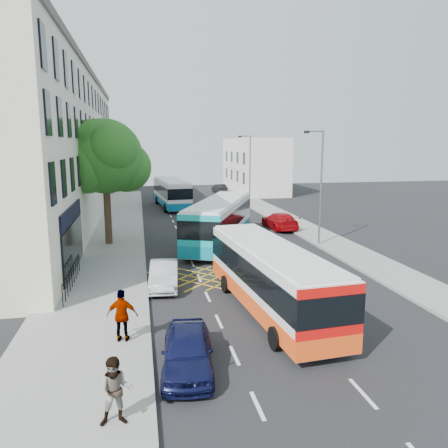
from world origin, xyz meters
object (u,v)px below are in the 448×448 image
bus_far (171,193)px  bus_near (270,277)px  street_tree (105,157)px  lamp_far (249,167)px  pedestrian_near (116,391)px  distant_car_grey (165,192)px  pedestrian_far (122,316)px  distant_car_silver (235,198)px  distant_car_dark (219,188)px  bus_mid (220,221)px  motorbike (310,329)px  parked_car_blue (187,350)px  lamp_near (320,181)px  red_hatchback (280,221)px  parked_car_silver (164,275)px

bus_far → bus_near: bearing=-91.9°
street_tree → bus_far: 19.85m
lamp_far → pedestrian_near: (-13.20, -38.28, -3.56)m
distant_car_grey → pedestrian_far: pedestrian_far is taller
distant_car_silver → distant_car_dark: distant_car_dark is taller
bus_mid → bus_far: bus_mid is taller
motorbike → pedestrian_near: bearing=-143.9°
distant_car_silver → bus_near: bearing=72.3°
lamp_far → parked_car_blue: size_ratio=2.00×
pedestrian_far → lamp_near: bearing=-124.0°
red_hatchback → pedestrian_far: (-12.50, -19.88, 0.40)m
lamp_far → distant_car_dark: 15.55m
street_tree → bus_near: size_ratio=0.83×
bus_mid → motorbike: bearing=-66.7°
lamp_near → parked_car_blue: size_ratio=2.00×
lamp_far → distant_car_grey: bearing=129.5°
street_tree → parked_car_blue: (3.61, -18.63, -5.61)m
distant_car_grey → distant_car_dark: 9.26m
distant_car_dark → distant_car_silver: bearing=81.8°
parked_car_blue → parked_car_silver: 8.51m
red_hatchback → distant_car_silver: 16.67m
street_tree → parked_car_blue: 19.79m
red_hatchback → bus_far: bearing=-64.1°
parked_car_blue → parked_car_silver: bearing=98.2°
bus_near → red_hatchback: size_ratio=2.16×
street_tree → pedestrian_near: street_tree is taller
distant_car_grey → bus_far: bearing=-84.2°
bus_near → parked_car_silver: size_ratio=2.68×
parked_car_blue → distant_car_grey: bearing=93.9°
street_tree → distant_car_silver: 25.12m
bus_far → distant_car_grey: (-0.20, 9.60, -0.94)m
distant_car_grey → parked_car_blue: bearing=-87.9°
street_tree → lamp_near: (14.71, -2.97, -1.68)m
street_tree → pedestrian_near: 21.94m
bus_far → distant_car_dark: bearing=54.2°
pedestrian_far → bus_mid: bearing=-102.3°
parked_car_blue → distant_car_dark: bearing=84.8°
parked_car_blue → distant_car_grey: 46.66m
lamp_far → pedestrian_far: bearing=-111.6°
parked_car_silver → distant_car_dark: parked_car_silver is taller
street_tree → motorbike: bearing=-66.2°
bus_near → pedestrian_near: bus_near is taller
parked_car_blue → lamp_far: bearing=79.2°
bus_near → red_hatchback: (6.30, 17.78, -0.83)m
bus_mid → red_hatchback: 7.89m
bus_near → bus_far: (-1.82, 32.64, 0.13)m
bus_mid → parked_car_silver: (-4.51, -8.80, -1.06)m
motorbike → distant_car_grey: 46.14m
street_tree → parked_car_silver: size_ratio=2.22×
bus_mid → bus_far: bearing=118.6°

